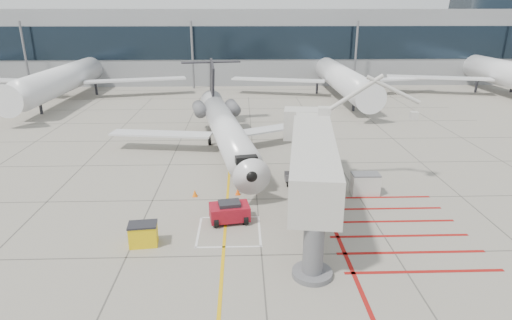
{
  "coord_description": "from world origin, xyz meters",
  "views": [
    {
      "loc": [
        -1.06,
        -26.06,
        13.76
      ],
      "look_at": [
        0.0,
        6.0,
        2.5
      ],
      "focal_mm": 30.0,
      "sensor_mm": 36.0,
      "label": 1
    }
  ],
  "objects_px": {
    "jet_bridge": "(313,169)",
    "pushback_tug": "(229,211)",
    "regional_jet": "(229,120)",
    "spill_bin": "(143,234)"
  },
  "relations": [
    {
      "from": "jet_bridge",
      "to": "regional_jet",
      "type": "bearing_deg",
      "value": 122.18
    },
    {
      "from": "pushback_tug",
      "to": "spill_bin",
      "type": "xyz_separation_m",
      "value": [
        -5.23,
        -2.93,
        -0.05
      ]
    },
    {
      "from": "jet_bridge",
      "to": "pushback_tug",
      "type": "distance_m",
      "value": 6.36
    },
    {
      "from": "regional_jet",
      "to": "pushback_tug",
      "type": "bearing_deg",
      "value": -98.64
    },
    {
      "from": "spill_bin",
      "to": "pushback_tug",
      "type": "bearing_deg",
      "value": 23.01
    },
    {
      "from": "jet_bridge",
      "to": "pushback_tug",
      "type": "relative_size",
      "value": 7.17
    },
    {
      "from": "regional_jet",
      "to": "spill_bin",
      "type": "bearing_deg",
      "value": -117.2
    },
    {
      "from": "jet_bridge",
      "to": "pushback_tug",
      "type": "height_order",
      "value": "jet_bridge"
    },
    {
      "from": "regional_jet",
      "to": "spill_bin",
      "type": "relative_size",
      "value": 18.05
    },
    {
      "from": "regional_jet",
      "to": "pushback_tug",
      "type": "distance_m",
      "value": 13.34
    }
  ]
}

